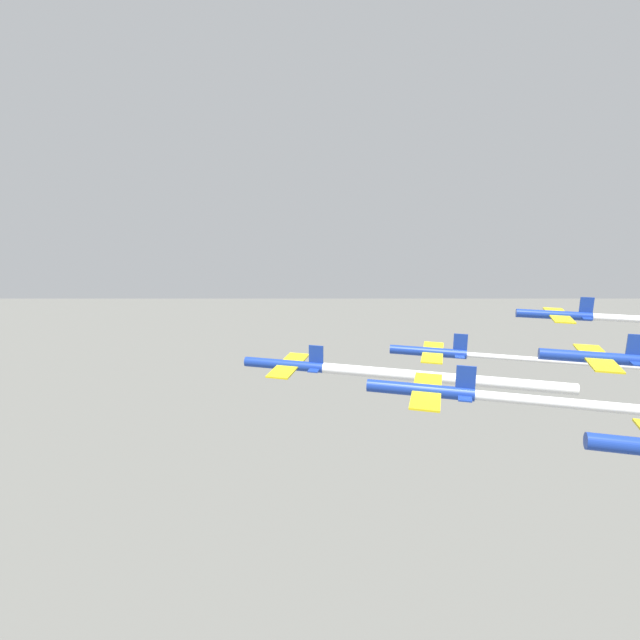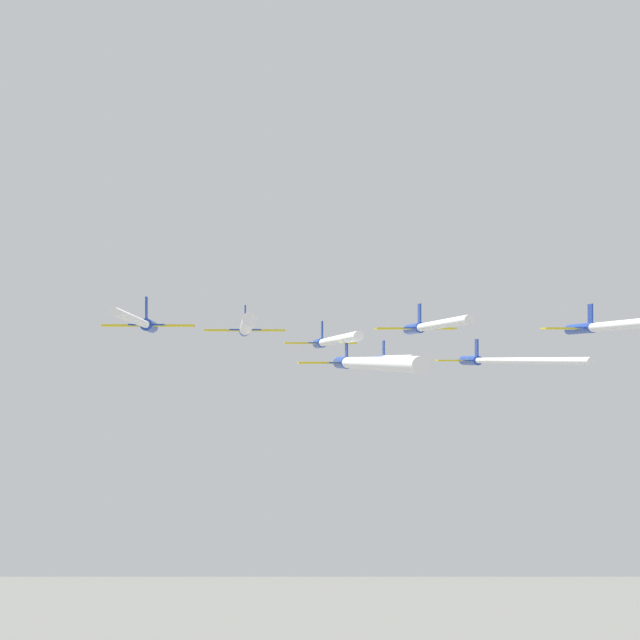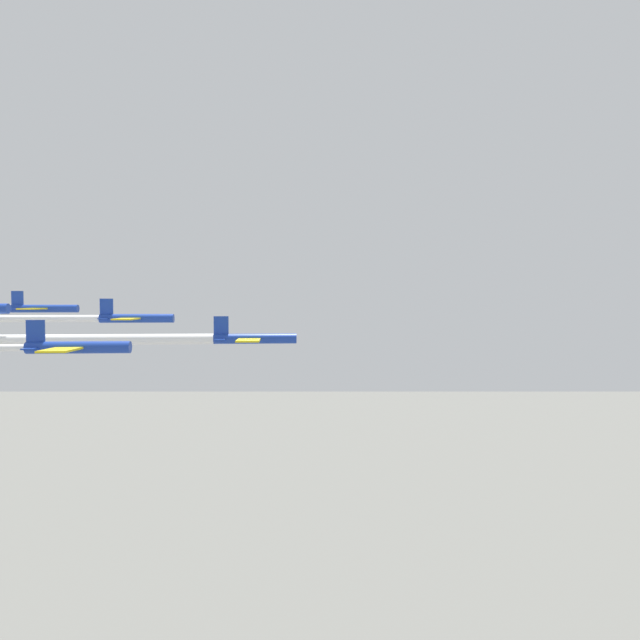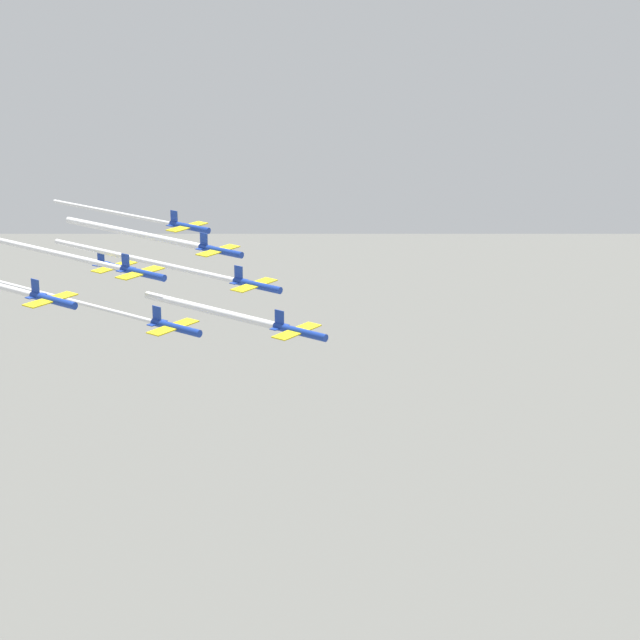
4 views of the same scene
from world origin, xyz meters
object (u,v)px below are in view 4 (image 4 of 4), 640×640
Objects in this scene: jet_4 at (141,273)px; jet_7 at (115,267)px; jet_3 at (219,250)px; jet_0 at (298,331)px; jet_1 at (255,285)px; jet_2 at (174,327)px; jet_5 at (52,300)px; jet_6 at (188,227)px.

jet_4 reaches higher than jet_7.
jet_4 reaches higher than jet_3.
jet_7 is (20.57, 52.35, -0.27)m from jet_0.
jet_7 is (6.61, 36.20, -2.67)m from jet_1.
jet_2 is 1.00× the size of jet_7.
jet_0 is 21.48m from jet_1.
jet_0 is at bearing 120.47° from jet_2.
jet_1 is at bearing 90.00° from jet_7.
jet_5 is (-7.34, 20.04, 4.13)m from jet_2.
jet_1 is 1.00× the size of jet_5.
jet_2 is 1.00× the size of jet_3.
jet_1 is 21.78m from jet_2.
jet_3 reaches higher than jet_0.
jet_3 is 21.35m from jet_6.
jet_6 is (27.91, 32.31, 1.44)m from jet_1.
jet_1 is 1.00× the size of jet_3.
jet_5 reaches higher than jet_0.
jet_6 is at bearing -150.46° from jet_4.
jet_4 is (13.95, 16.15, 4.08)m from jet_2.
jet_7 is (-21.29, 3.89, -4.10)m from jet_6.
jet_3 reaches higher than jet_7.
jet_3 is at bearing -120.47° from jet_1.
jet_0 is 37.01m from jet_4.
jet_4 is at bearing 29.54° from jet_6.
jet_4 is 37.32m from jet_6.
jet_4 is at bearing -90.00° from jet_0.
jet_1 is at bearing -120.47° from jet_0.
jet_6 is (13.95, 16.15, 0.08)m from jet_3.
jet_4 reaches higher than jet_1.
jet_7 is at bearing -120.47° from jet_4.
jet_0 is 1.00× the size of jet_4.
jet_3 is (27.91, 32.31, 3.76)m from jet_0.
jet_5 is at bearing 0.00° from jet_4.
jet_5 is at bearing 0.00° from jet_3.
jet_7 is (-7.34, 20.04, -4.03)m from jet_3.
jet_5 reaches higher than jet_6.
jet_3 is at bearing -180.00° from jet_5.
jet_4 is (-7.34, 20.04, 1.62)m from jet_1.
jet_1 is 37.35m from jet_5.
jet_5 reaches higher than jet_1.
jet_4 is at bearing -0.00° from jet_3.
jet_1 is at bearing 59.53° from jet_6.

